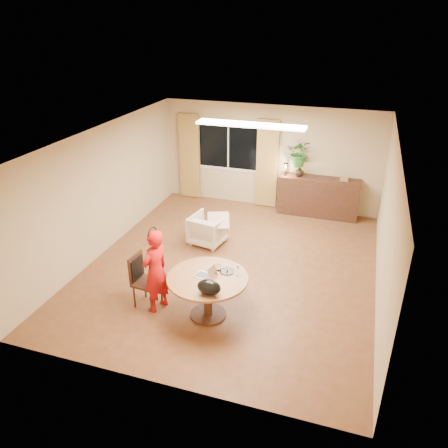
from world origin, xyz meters
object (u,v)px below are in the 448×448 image
dining_chair (147,281)px  armchair (208,229)px  child (155,271)px  sideboard (318,197)px  dining_table (208,286)px

dining_chair → armchair: 2.45m
child → sideboard: 5.17m
dining_table → sideboard: sideboard is taller
dining_table → child: size_ratio=0.89×
armchair → dining_table: bearing=120.0°
child → sideboard: bearing=174.4°
dining_table → child: child is taller
dining_table → sideboard: 4.80m
child → armchair: bearing=-162.2°
child → dining_chair: bearing=-83.6°
armchair → dining_chair: bearing=95.1°
dining_table → child: bearing=-175.2°
dining_table → armchair: size_ratio=1.81×
armchair → sideboard: 3.06m
dining_table → child: 0.90m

